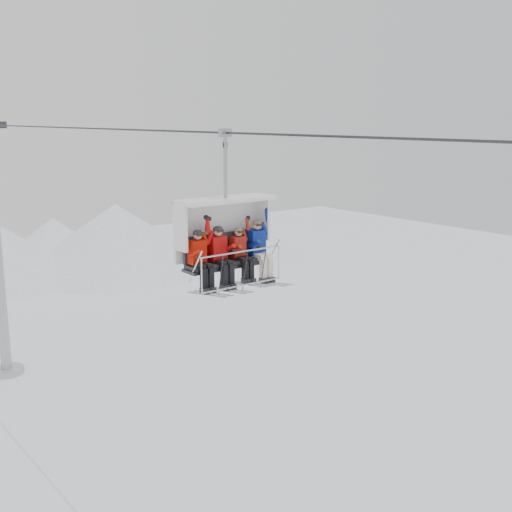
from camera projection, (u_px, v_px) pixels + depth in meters
haul_cable at (256, 134)px, 15.27m from camera, size 0.06×50.00×0.06m
chairlift_carrier at (223, 231)px, 16.90m from camera, size 2.70×1.17×3.98m
skier_far_left at (200, 257)px, 16.19m from camera, size 0.42×1.69×1.67m
skier_center_left at (220, 253)px, 16.57m from camera, size 0.44×1.69×1.72m
skier_center_right at (241, 252)px, 16.97m from camera, size 0.39×1.69×1.55m
skier_far_right at (259, 247)px, 17.35m from camera, size 0.45×1.69×1.77m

